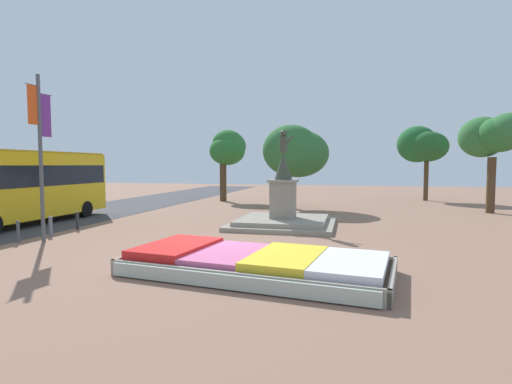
% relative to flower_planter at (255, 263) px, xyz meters
% --- Properties ---
extents(ground_plane, '(90.48, 90.48, 0.00)m').
position_rel_flower_planter_xyz_m(ground_plane, '(-1.56, 2.31, -0.28)').
color(ground_plane, '#8C6651').
extents(flower_planter, '(7.42, 4.19, 0.63)m').
position_rel_flower_planter_xyz_m(flower_planter, '(0.00, 0.00, 0.00)').
color(flower_planter, '#38281C').
rests_on(flower_planter, ground_plane).
extents(statue_monument, '(4.80, 4.80, 4.55)m').
position_rel_flower_planter_xyz_m(statue_monument, '(-0.64, 8.42, 0.41)').
color(statue_monument, gray).
rests_on(statue_monument, ground_plane).
extents(banner_pole, '(0.18, 1.12, 6.25)m').
position_rel_flower_planter_xyz_m(banner_pole, '(-8.82, 2.47, 3.17)').
color(banner_pole, '#4C5156').
rests_on(banner_pole, ground_plane).
extents(city_bus, '(2.67, 10.01, 3.59)m').
position_rel_flower_planter_xyz_m(city_bus, '(-13.09, 5.85, 1.77)').
color(city_bus, gold).
rests_on(city_bus, ground_plane).
extents(kerb_bollard_mid_a, '(0.13, 0.13, 0.84)m').
position_rel_flower_planter_xyz_m(kerb_bollard_mid_a, '(-9.61, 2.10, 0.16)').
color(kerb_bollard_mid_a, '#4C5156').
rests_on(kerb_bollard_mid_a, ground_plane).
extents(kerb_bollard_mid_b, '(0.17, 0.17, 0.83)m').
position_rel_flower_planter_xyz_m(kerb_bollard_mid_b, '(-9.47, 3.59, 0.16)').
color(kerb_bollard_mid_b, slate).
rests_on(kerb_bollard_mid_b, ground_plane).
extents(kerb_bollard_north, '(0.15, 0.15, 0.81)m').
position_rel_flower_planter_xyz_m(kerb_bollard_north, '(-9.52, 5.31, 0.15)').
color(kerb_bollard_north, '#2D2D33').
rests_on(kerb_bollard_north, ground_plane).
extents(park_tree_far_left, '(2.86, 3.08, 5.75)m').
position_rel_flower_planter_xyz_m(park_tree_far_left, '(-7.13, 20.71, 4.00)').
color(park_tree_far_left, '#4C3823').
rests_on(park_tree_far_left, ground_plane).
extents(park_tree_behind_statue, '(4.33, 4.33, 5.54)m').
position_rel_flower_planter_xyz_m(park_tree_behind_statue, '(-1.23, 16.31, 3.50)').
color(park_tree_behind_statue, '#4C3823').
rests_on(park_tree_behind_statue, ground_plane).
extents(park_tree_far_right, '(3.76, 3.73, 5.94)m').
position_rel_flower_planter_xyz_m(park_tree_far_right, '(10.89, 16.49, 4.40)').
color(park_tree_far_right, '#4C3823').
rests_on(park_tree_far_right, ground_plane).
extents(park_tree_street_side, '(4.01, 3.59, 6.12)m').
position_rel_flower_planter_xyz_m(park_tree_street_side, '(8.23, 24.84, 4.22)').
color(park_tree_street_side, '#4C3823').
rests_on(park_tree_street_side, ground_plane).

